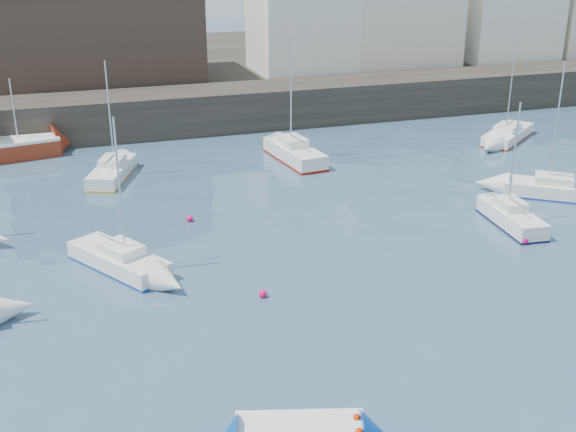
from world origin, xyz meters
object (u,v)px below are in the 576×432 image
object	(u,v)px
buoy_mid	(524,244)
sailboat_d	(558,189)
buoy_far	(190,221)
sailboat_h	(112,171)
sailboat_f	(294,152)
sailboat_b	(119,259)
sailboat_c	(512,217)
sailboat_g	(508,134)
buoy_near	(263,297)

from	to	relation	value
buoy_mid	sailboat_d	bearing A→B (deg)	41.14
buoy_far	sailboat_d	bearing A→B (deg)	-8.10
sailboat_h	buoy_mid	xyz separation A→B (m)	(17.82, -16.49, -0.46)
sailboat_f	buoy_mid	size ratio (longest dim) A/B	18.78
sailboat_b	sailboat_c	bearing A→B (deg)	-3.35
sailboat_f	sailboat_g	distance (m)	16.27
buoy_far	sailboat_c	bearing A→B (deg)	-20.40
sailboat_b	sailboat_f	bearing A→B (deg)	45.82
sailboat_h	buoy_near	world-z (taller)	sailboat_h
buoy_mid	buoy_far	size ratio (longest dim) A/B	1.22
sailboat_d	sailboat_g	size ratio (longest dim) A/B	0.99
buoy_near	buoy_mid	xyz separation A→B (m)	(13.51, 1.26, 0.00)
buoy_near	buoy_far	size ratio (longest dim) A/B	1.01
sailboat_c	buoy_far	world-z (taller)	sailboat_c
buoy_mid	buoy_far	distance (m)	16.75
sailboat_b	buoy_far	xyz separation A→B (m)	(4.07, 4.62, -0.46)
sailboat_d	buoy_near	distance (m)	20.28
sailboat_b	buoy_mid	xyz separation A→B (m)	(18.80, -3.34, -0.46)
sailboat_d	sailboat_f	distance (m)	16.44
sailboat_h	buoy_far	world-z (taller)	sailboat_h
sailboat_b	buoy_mid	size ratio (longest dim) A/B	16.73
sailboat_d	sailboat_h	bearing A→B (deg)	154.10
sailboat_d	sailboat_f	world-z (taller)	sailboat_f
sailboat_h	buoy_far	size ratio (longest dim) A/B	20.62
sailboat_d	buoy_near	xyz separation A→B (m)	(-19.28, -6.30, -0.46)
sailboat_c	sailboat_g	size ratio (longest dim) A/B	0.82
sailboat_h	buoy_mid	world-z (taller)	sailboat_h
sailboat_d	buoy_mid	bearing A→B (deg)	-138.86
buoy_mid	buoy_far	xyz separation A→B (m)	(-14.73, 7.96, 0.00)
buoy_near	buoy_far	world-z (taller)	buoy_near
buoy_mid	buoy_far	bearing A→B (deg)	151.63
sailboat_f	buoy_far	distance (m)	12.12
sailboat_h	buoy_mid	size ratio (longest dim) A/B	16.86
sailboat_c	buoy_mid	world-z (taller)	sailboat_c
sailboat_f	buoy_mid	distance (m)	17.53
sailboat_c	buoy_mid	distance (m)	2.37
sailboat_b	sailboat_g	size ratio (longest dim) A/B	0.91
sailboat_b	sailboat_f	world-z (taller)	sailboat_f
sailboat_g	sailboat_h	bearing A→B (deg)	179.69
sailboat_b	buoy_far	world-z (taller)	sailboat_b
sailboat_h	buoy_near	distance (m)	18.27
sailboat_c	sailboat_h	bearing A→B (deg)	142.43
sailboat_h	buoy_far	bearing A→B (deg)	-70.13
sailboat_d	sailboat_c	bearing A→B (deg)	-150.40
sailboat_g	sailboat_f	bearing A→B (deg)	179.69
sailboat_c	buoy_near	distance (m)	14.69
sailboat_f	buoy_mid	world-z (taller)	sailboat_f
sailboat_g	buoy_near	bearing A→B (deg)	-143.39
sailboat_c	buoy_mid	bearing A→B (deg)	-109.17
buoy_mid	sailboat_f	bearing A→B (deg)	110.33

